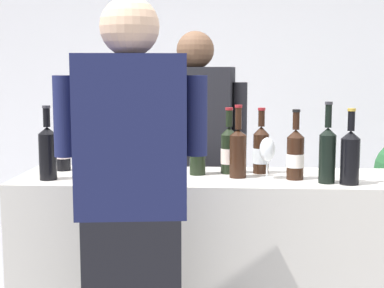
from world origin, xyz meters
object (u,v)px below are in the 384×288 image
wine_bottle_2 (327,153)px  wine_glass (267,151)px  wine_bottle_3 (238,151)px  person_server (195,185)px  wine_bottle_4 (63,145)px  wine_bottle_7 (350,156)px  wine_bottle_6 (198,149)px  wine_bottle_1 (261,150)px  person_guest (133,239)px  wine_bottle_5 (229,150)px  wine_bottle_8 (295,154)px  wine_bottle_0 (48,151)px  ice_bucket (125,149)px

wine_bottle_2 → wine_glass: bearing=160.7°
wine_bottle_3 → person_server: 0.70m
wine_bottle_4 → wine_bottle_7: wine_bottle_4 is taller
wine_bottle_4 → wine_bottle_6: (0.66, -0.07, -0.00)m
wine_bottle_1 → person_guest: size_ratio=0.18×
wine_bottle_5 → wine_bottle_7: size_ratio=0.96×
wine_bottle_1 → wine_bottle_5: wine_bottle_5 is taller
wine_bottle_4 → wine_bottle_6: size_ratio=1.09×
person_server → wine_glass: bearing=-59.8°
wine_bottle_2 → person_server: person_server is taller
wine_bottle_4 → wine_bottle_8: 1.12m
wine_bottle_0 → wine_bottle_7: wine_bottle_0 is taller
wine_bottle_2 → person_server: 0.98m
ice_bucket → wine_bottle_2: bearing=-12.8°
wine_bottle_7 → wine_glass: (-0.34, 0.11, 0.00)m
wine_bottle_0 → wine_bottle_6: wine_bottle_0 is taller
wine_bottle_3 → wine_bottle_6: wine_bottle_3 is taller
wine_bottle_8 → wine_glass: 0.13m
wine_bottle_6 → person_guest: size_ratio=0.19×
wine_glass → ice_bucket: ice_bucket is taller
wine_bottle_6 → wine_glass: bearing=-14.0°
wine_bottle_7 → ice_bucket: (-1.01, 0.23, -0.01)m
ice_bucket → wine_bottle_6: bearing=-6.6°
wine_bottle_4 → person_server: bearing=36.6°
wine_bottle_4 → wine_bottle_6: 0.67m
person_guest → wine_glass: bearing=45.1°
wine_bottle_8 → person_guest: size_ratio=0.18×
person_server → ice_bucket: bearing=-122.1°
wine_bottle_7 → person_server: (-0.70, 0.73, -0.28)m
wine_bottle_5 → wine_bottle_0: bearing=-165.5°
wine_bottle_6 → wine_bottle_8: bearing=-11.4°
wine_bottle_2 → wine_bottle_7: 0.10m
person_guest → wine_bottle_7: bearing=25.6°
wine_bottle_3 → wine_bottle_2: bearing=-15.5°
wine_bottle_3 → person_server: bearing=110.9°
person_server → wine_bottle_6: bearing=-85.7°
wine_bottle_8 → ice_bucket: wine_bottle_8 is taller
wine_bottle_6 → wine_bottle_7: wine_bottle_7 is taller
wine_bottle_5 → ice_bucket: wine_bottle_5 is taller
wine_bottle_7 → ice_bucket: bearing=167.1°
wine_bottle_8 → ice_bucket: bearing=170.7°
ice_bucket → person_guest: (0.14, -0.65, -0.24)m
wine_glass → wine_bottle_7: bearing=-17.9°
wine_bottle_4 → ice_bucket: size_ratio=1.43×
wine_bottle_6 → wine_bottle_7: 0.69m
wine_bottle_1 → wine_bottle_3: (-0.11, -0.12, 0.01)m
wine_bottle_2 → wine_bottle_7: wine_bottle_2 is taller
wine_bottle_0 → wine_glass: 0.98m
wine_bottle_0 → person_guest: size_ratio=0.19×
wine_bottle_7 → person_server: size_ratio=0.19×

